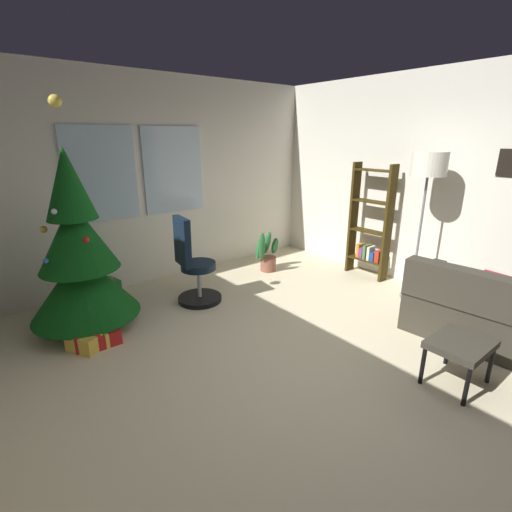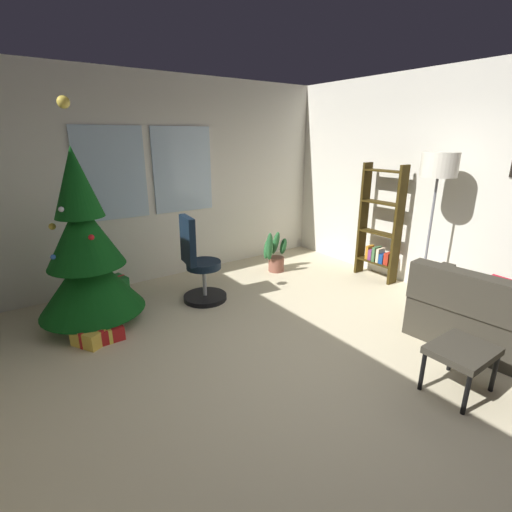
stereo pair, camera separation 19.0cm
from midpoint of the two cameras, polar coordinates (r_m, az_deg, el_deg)
ground_plane at (r=3.68m, az=8.46°, el=-16.84°), size 5.05×6.08×0.10m
wall_back_with_windows at (r=5.60m, az=-15.10°, el=11.23°), size 5.05×0.12×2.86m
wall_right_with_frames at (r=5.28m, az=28.98°, el=9.19°), size 0.12×6.08×2.86m
footstool at (r=3.58m, az=27.65°, el=-12.32°), size 0.53×0.42×0.41m
holiday_tree at (r=4.36m, az=-26.74°, el=-0.38°), size 1.12×1.12×2.41m
gift_box_red at (r=4.22m, az=-23.70°, el=-11.39°), size 0.30×0.27×0.16m
gift_box_green at (r=5.23m, az=-23.18°, el=-4.93°), size 0.37×0.34×0.27m
gift_box_gold at (r=4.21m, az=-25.75°, el=-11.65°), size 0.40×0.42×0.17m
office_chair at (r=4.72m, az=-10.73°, el=-2.10°), size 0.56×0.56×1.12m
bookshelf at (r=5.70m, az=16.28°, el=4.20°), size 0.18×0.64×1.68m
floor_lamp at (r=4.92m, az=24.02°, el=11.66°), size 0.41×0.41×1.87m
potted_plant at (r=5.81m, az=0.66°, el=0.30°), size 0.53×0.38×0.68m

